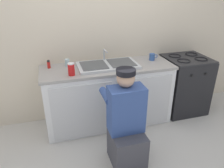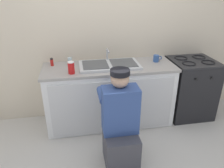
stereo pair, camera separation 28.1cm
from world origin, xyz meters
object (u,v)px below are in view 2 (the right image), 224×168
at_px(sink_double_basin, 109,65).
at_px(water_glass, 70,61).
at_px(plumber_person, 120,127).
at_px(spice_bottle_red, 52,62).
at_px(coffee_mug, 156,58).
at_px(soda_cup_red, 71,68).
at_px(stove_range, 189,88).

height_order(sink_double_basin, water_glass, sink_double_basin).
xyz_separation_m(sink_double_basin, plumber_person, (-0.02, -0.81, -0.43)).
xyz_separation_m(plumber_person, spice_bottle_red, (-0.74, 0.96, 0.46)).
relative_size(coffee_mug, spice_bottle_red, 1.20).
bearing_deg(water_glass, coffee_mug, -3.77).
relative_size(sink_double_basin, water_glass, 8.00).
xyz_separation_m(sink_double_basin, water_glass, (-0.52, 0.14, 0.03)).
bearing_deg(soda_cup_red, water_glass, 93.08).
bearing_deg(water_glass, stove_range, -4.74).
xyz_separation_m(stove_range, coffee_mug, (-0.55, 0.07, 0.48)).
distance_m(stove_range, spice_bottle_red, 2.04).
distance_m(coffee_mug, water_glass, 1.20).
xyz_separation_m(spice_bottle_red, water_glass, (0.24, -0.00, -0.00)).
bearing_deg(soda_cup_red, coffee_mug, 11.62).
distance_m(sink_double_basin, coffee_mug, 0.68).
bearing_deg(sink_double_basin, plumber_person, -91.07).
bearing_deg(water_glass, plumber_person, -62.18).
bearing_deg(soda_cup_red, spice_bottle_red, 128.12).
bearing_deg(stove_range, coffee_mug, 173.14).
bearing_deg(soda_cup_red, stove_range, 5.85).
height_order(plumber_person, soda_cup_red, plumber_person).
height_order(soda_cup_red, spice_bottle_red, soda_cup_red).
bearing_deg(sink_double_basin, water_glass, 164.62).
bearing_deg(water_glass, spice_bottle_red, 178.92).
relative_size(sink_double_basin, soda_cup_red, 5.26).
height_order(coffee_mug, spice_bottle_red, spice_bottle_red).
relative_size(coffee_mug, water_glass, 1.26).
distance_m(sink_double_basin, stove_range, 1.30).
height_order(spice_bottle_red, water_glass, spice_bottle_red).
relative_size(soda_cup_red, water_glass, 1.52).
bearing_deg(plumber_person, soda_cup_red, 127.57).
bearing_deg(coffee_mug, stove_range, -6.86).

